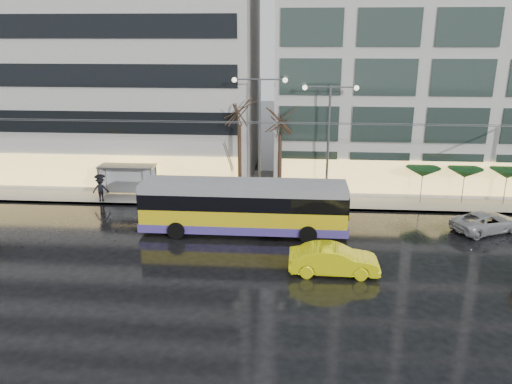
# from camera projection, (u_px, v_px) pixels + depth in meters

# --- Properties ---
(ground) EXTENTS (140.00, 140.00, 0.00)m
(ground) POSITION_uv_depth(u_px,v_px,m) (210.00, 262.00, 27.79)
(ground) COLOR black
(ground) RESTS_ON ground
(sidewalk) EXTENTS (80.00, 10.00, 0.15)m
(sidewalk) POSITION_uv_depth(u_px,v_px,m) (262.00, 187.00, 40.93)
(sidewalk) COLOR gray
(sidewalk) RESTS_ON ground
(kerb) EXTENTS (80.00, 0.10, 0.15)m
(kerb) POSITION_uv_depth(u_px,v_px,m) (258.00, 207.00, 36.22)
(kerb) COLOR slate
(kerb) RESTS_ON ground
(building_left) EXTENTS (34.00, 14.00, 22.00)m
(building_left) POSITION_uv_depth(u_px,v_px,m) (61.00, 45.00, 43.62)
(building_left) COLOR #BCB9B3
(building_left) RESTS_ON sidewalk
(building_right) EXTENTS (32.00, 14.00, 25.00)m
(building_right) POSITION_uv_depth(u_px,v_px,m) (474.00, 27.00, 40.65)
(building_right) COLOR #BCB9B3
(building_right) RESTS_ON sidewalk
(trolleybus) EXTENTS (12.94, 5.07, 5.99)m
(trolleybus) POSITION_uv_depth(u_px,v_px,m) (244.00, 208.00, 31.40)
(trolleybus) COLOR yellow
(trolleybus) RESTS_ON ground
(catenary) EXTENTS (42.24, 5.12, 7.00)m
(catenary) POSITION_uv_depth(u_px,v_px,m) (242.00, 155.00, 33.97)
(catenary) COLOR #595B60
(catenary) RESTS_ON ground
(bus_shelter) EXTENTS (4.20, 1.60, 2.51)m
(bus_shelter) POSITION_uv_depth(u_px,v_px,m) (123.00, 174.00, 37.95)
(bus_shelter) COLOR #595B60
(bus_shelter) RESTS_ON sidewalk
(street_lamp_near) EXTENTS (3.96, 0.36, 9.03)m
(street_lamp_near) POSITION_uv_depth(u_px,v_px,m) (260.00, 122.00, 36.10)
(street_lamp_near) COLOR #595B60
(street_lamp_near) RESTS_ON sidewalk
(street_lamp_far) EXTENTS (3.96, 0.36, 8.53)m
(street_lamp_far) POSITION_uv_depth(u_px,v_px,m) (329.00, 127.00, 35.82)
(street_lamp_far) COLOR #595B60
(street_lamp_far) RESTS_ON sidewalk
(tree_a) EXTENTS (3.20, 3.20, 8.40)m
(tree_a) POSITION_uv_depth(u_px,v_px,m) (239.00, 107.00, 36.06)
(tree_a) COLOR black
(tree_a) RESTS_ON sidewalk
(tree_b) EXTENTS (3.20, 3.20, 7.70)m
(tree_b) POSITION_uv_depth(u_px,v_px,m) (280.00, 116.00, 36.24)
(tree_b) COLOR black
(tree_b) RESTS_ON sidewalk
(parasol_a) EXTENTS (2.50, 2.50, 2.65)m
(parasol_a) POSITION_uv_depth(u_px,v_px,m) (423.00, 172.00, 36.50)
(parasol_a) COLOR #595B60
(parasol_a) RESTS_ON sidewalk
(parasol_b) EXTENTS (2.50, 2.50, 2.65)m
(parasol_b) POSITION_uv_depth(u_px,v_px,m) (465.00, 173.00, 36.28)
(parasol_b) COLOR #595B60
(parasol_b) RESTS_ON sidewalk
(parasol_c) EXTENTS (2.50, 2.50, 2.65)m
(parasol_c) POSITION_uv_depth(u_px,v_px,m) (507.00, 174.00, 36.07)
(parasol_c) COLOR #595B60
(parasol_c) RESTS_ON sidewalk
(taxi_b) EXTENTS (4.73, 1.67, 1.56)m
(taxi_b) POSITION_uv_depth(u_px,v_px,m) (334.00, 260.00, 26.20)
(taxi_b) COLOR #FFFB0D
(taxi_b) RESTS_ON ground
(sedan_silver) EXTENTS (5.07, 3.87, 1.28)m
(sedan_silver) POSITION_uv_depth(u_px,v_px,m) (486.00, 222.00, 31.87)
(sedan_silver) COLOR #A2A2A7
(sedan_silver) RESTS_ON ground
(pedestrian_a) EXTENTS (0.97, 0.99, 2.19)m
(pedestrian_a) POSITION_uv_depth(u_px,v_px,m) (163.00, 183.00, 36.59)
(pedestrian_a) COLOR black
(pedestrian_a) RESTS_ON sidewalk
(pedestrian_b) EXTENTS (1.19, 1.14, 1.93)m
(pedestrian_b) POSITION_uv_depth(u_px,v_px,m) (180.00, 188.00, 37.29)
(pedestrian_b) COLOR black
(pedestrian_b) RESTS_ON sidewalk
(pedestrian_c) EXTENTS (1.30, 0.95, 2.11)m
(pedestrian_c) POSITION_uv_depth(u_px,v_px,m) (100.00, 187.00, 37.04)
(pedestrian_c) COLOR black
(pedestrian_c) RESTS_ON sidewalk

